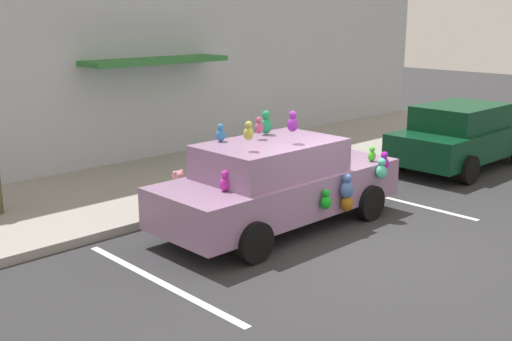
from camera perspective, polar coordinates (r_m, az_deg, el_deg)
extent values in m
plane|color=#2D2D30|center=(10.16, 9.00, -6.80)|extent=(60.00, 60.00, 0.00)
cube|color=gray|center=(13.57, -7.99, -1.02)|extent=(24.00, 4.00, 0.15)
cube|color=#B2B7C1|center=(14.91, -13.39, 12.27)|extent=(24.00, 0.30, 6.40)
cube|color=#2D7234|center=(14.94, -9.31, 9.97)|extent=(3.60, 1.10, 0.12)
cube|color=silver|center=(12.72, 12.56, -2.60)|extent=(0.12, 3.60, 0.01)
cube|color=silver|center=(8.83, -8.85, -10.09)|extent=(0.12, 3.60, 0.01)
cube|color=gray|center=(10.70, 2.23, -1.90)|extent=(4.63, 1.71, 0.68)
cube|color=gray|center=(10.38, 1.37, 1.14)|extent=(2.41, 1.50, 0.56)
cylinder|color=black|center=(12.36, 3.99, -1.26)|extent=(0.64, 0.22, 0.64)
cylinder|color=black|center=(11.33, 10.40, -2.91)|extent=(0.64, 0.22, 0.64)
cylinder|color=black|center=(10.49, -6.65, -4.16)|extent=(0.64, 0.22, 0.64)
cylinder|color=black|center=(9.26, -0.18, -6.60)|extent=(0.64, 0.22, 0.64)
ellipsoid|color=teal|center=(10.33, -3.27, 3.26)|extent=(0.17, 0.14, 0.20)
sphere|color=teal|center=(10.30, -3.28, 4.03)|extent=(0.11, 0.11, 0.11)
ellipsoid|color=purple|center=(9.78, -3.44, -0.56)|extent=(0.23, 0.19, 0.28)
sphere|color=purple|center=(9.73, -3.45, 0.52)|extent=(0.15, 0.15, 0.15)
ellipsoid|color=#DB3798|center=(9.74, -2.27, -0.80)|extent=(0.18, 0.15, 0.21)
sphere|color=#DB3798|center=(9.71, -2.28, 0.02)|extent=(0.11, 0.11, 0.11)
ellipsoid|color=#C12AAA|center=(9.45, -2.84, -1.24)|extent=(0.19, 0.16, 0.22)
sphere|color=#C12AAA|center=(9.41, -2.85, -0.33)|extent=(0.12, 0.12, 0.12)
ellipsoid|color=green|center=(11.54, 10.62, 1.30)|extent=(0.16, 0.13, 0.19)
sphere|color=green|center=(11.51, 10.65, 1.94)|extent=(0.10, 0.10, 0.10)
ellipsoid|color=purple|center=(11.32, 11.69, 0.58)|extent=(0.20, 0.17, 0.24)
sphere|color=purple|center=(11.28, 11.74, 1.40)|extent=(0.13, 0.13, 0.13)
ellipsoid|color=#A94769|center=(10.49, 0.28, 3.94)|extent=(0.17, 0.14, 0.20)
sphere|color=#A94769|center=(10.46, 0.28, 4.68)|extent=(0.11, 0.11, 0.11)
ellipsoid|color=#90E455|center=(11.55, 2.43, 1.80)|extent=(0.25, 0.20, 0.29)
sphere|color=#90E455|center=(11.51, 2.44, 2.77)|extent=(0.16, 0.16, 0.16)
ellipsoid|color=#7FA23C|center=(11.86, 7.99, 1.87)|extent=(0.20, 0.17, 0.24)
sphere|color=#7FA23C|center=(11.82, 8.01, 2.65)|extent=(0.13, 0.13, 0.13)
ellipsoid|color=#218F54|center=(10.91, 0.93, 4.14)|extent=(0.24, 0.20, 0.28)
sphere|color=#218F54|center=(10.88, 0.94, 5.15)|extent=(0.15, 0.15, 0.15)
ellipsoid|color=#98590F|center=(10.62, 8.38, -3.02)|extent=(0.24, 0.19, 0.28)
sphere|color=#98590F|center=(10.56, 8.42, -2.01)|extent=(0.15, 0.15, 0.15)
ellipsoid|color=#4466A4|center=(10.53, 8.35, -1.77)|extent=(0.25, 0.20, 0.29)
sphere|color=#4466A4|center=(10.47, 8.39, -0.70)|extent=(0.16, 0.16, 0.16)
ellipsoid|color=#11A71D|center=(10.19, 6.45, -2.95)|extent=(0.20, 0.16, 0.23)
sphere|color=#11A71D|center=(10.14, 6.47, -2.08)|extent=(0.13, 0.13, 0.13)
ellipsoid|color=#4CCDA4|center=(11.29, 11.48, -0.12)|extent=(0.22, 0.18, 0.26)
sphere|color=#4CCDA4|center=(11.24, 11.52, 0.77)|extent=(0.14, 0.14, 0.14)
ellipsoid|color=#6DAB19|center=(10.14, -1.02, 0.01)|extent=(0.23, 0.19, 0.28)
sphere|color=#6DAB19|center=(10.10, -1.03, 1.06)|extent=(0.15, 0.15, 0.15)
ellipsoid|color=purple|center=(10.16, 3.39, 4.24)|extent=(0.20, 0.16, 0.24)
sphere|color=purple|center=(10.13, 3.40, 5.15)|extent=(0.13, 0.13, 0.13)
ellipsoid|color=#B2B245|center=(9.57, -0.69, 3.41)|extent=(0.17, 0.14, 0.21)
sphere|color=#B2B245|center=(9.54, -0.69, 4.24)|extent=(0.11, 0.11, 0.11)
cube|color=#0A381E|center=(15.69, 18.54, 2.58)|extent=(4.26, 1.71, 0.68)
cube|color=#0A381E|center=(15.40, 18.35, 4.73)|extent=(2.21, 1.50, 0.56)
cylinder|color=black|center=(17.29, 18.03, 2.55)|extent=(0.64, 0.22, 0.64)
cylinder|color=black|center=(15.05, 13.21, 1.21)|extent=(0.64, 0.22, 0.64)
cylinder|color=black|center=(14.23, 18.96, 0.06)|extent=(0.64, 0.22, 0.64)
ellipsoid|color=pink|center=(11.86, -7.13, -1.86)|extent=(0.32, 0.26, 0.39)
sphere|color=pink|center=(11.79, -7.17, -0.55)|extent=(0.22, 0.22, 0.22)
sphere|color=pink|center=(11.73, -7.49, -0.25)|extent=(0.09, 0.09, 0.09)
sphere|color=pink|center=(11.82, -6.88, -0.12)|extent=(0.09, 0.09, 0.09)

